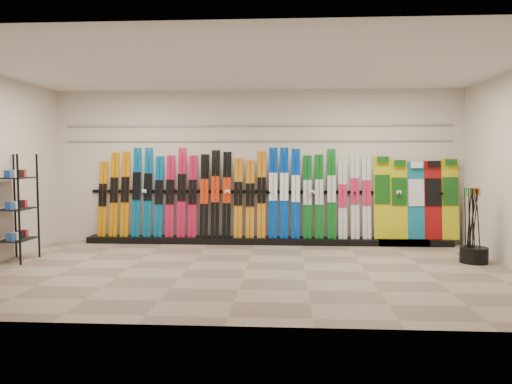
{
  "coord_description": "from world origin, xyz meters",
  "views": [
    {
      "loc": [
        0.61,
        -7.34,
        1.68
      ],
      "look_at": [
        0.09,
        1.0,
        1.1
      ],
      "focal_mm": 35.0,
      "sensor_mm": 36.0,
      "label": 1
    }
  ],
  "objects": [
    {
      "name": "slatwall_rail_0",
      "position": [
        0.0,
        2.48,
        2.0
      ],
      "size": [
        7.6,
        0.02,
        0.03
      ],
      "primitive_type": "cube",
      "color": "gray",
      "rests_on": "back_wall"
    },
    {
      "name": "floor",
      "position": [
        0.0,
        0.0,
        0.0
      ],
      "size": [
        8.0,
        8.0,
        0.0
      ],
      "primitive_type": "plane",
      "color": "#866F5C",
      "rests_on": "ground"
    },
    {
      "name": "pole_bin",
      "position": [
        3.6,
        0.72,
        0.12
      ],
      "size": [
        0.43,
        0.43,
        0.25
      ],
      "primitive_type": "cylinder",
      "color": "black",
      "rests_on": "floor"
    },
    {
      "name": "accessory_rack",
      "position": [
        -3.75,
        0.43,
        0.87
      ],
      "size": [
        0.4,
        0.6,
        1.74
      ],
      "primitive_type": "cube",
      "color": "black",
      "rests_on": "floor"
    },
    {
      "name": "ceiling",
      "position": [
        0.0,
        0.0,
        3.0
      ],
      "size": [
        8.0,
        8.0,
        0.0
      ],
      "primitive_type": "plane",
      "rotation": [
        3.14,
        0.0,
        0.0
      ],
      "color": "silver",
      "rests_on": "back_wall"
    },
    {
      "name": "skis",
      "position": [
        -0.45,
        2.36,
        0.95
      ],
      "size": [
        5.37,
        0.3,
        1.81
      ],
      "color": "#CD7704",
      "rests_on": "ski_rack_base"
    },
    {
      "name": "ski_rack_base",
      "position": [
        0.22,
        2.28,
        0.06
      ],
      "size": [
        8.0,
        0.4,
        0.12
      ],
      "primitive_type": "cube",
      "color": "black",
      "rests_on": "floor"
    },
    {
      "name": "snowboards",
      "position": [
        3.09,
        2.36,
        0.88
      ],
      "size": [
        1.6,
        0.24,
        1.58
      ],
      "color": "gold",
      "rests_on": "ski_rack_base"
    },
    {
      "name": "back_wall",
      "position": [
        0.0,
        2.5,
        1.5
      ],
      "size": [
        8.0,
        0.0,
        8.0
      ],
      "primitive_type": "plane",
      "rotation": [
        1.57,
        0.0,
        0.0
      ],
      "color": "beige",
      "rests_on": "floor"
    },
    {
      "name": "slatwall_rail_1",
      "position": [
        0.0,
        2.48,
        2.3
      ],
      "size": [
        7.6,
        0.02,
        0.03
      ],
      "primitive_type": "cube",
      "color": "gray",
      "rests_on": "back_wall"
    },
    {
      "name": "ski_poles",
      "position": [
        3.54,
        0.71,
        0.61
      ],
      "size": [
        0.27,
        0.28,
        1.18
      ],
      "color": "black",
      "rests_on": "pole_bin"
    }
  ]
}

